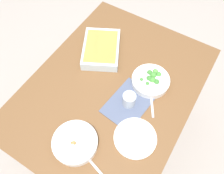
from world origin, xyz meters
TOP-DOWN VIEW (x-y plane):
  - ground_plane at (0.00, 0.00)m, footprint 6.00×6.00m
  - dining_table at (0.00, 0.00)m, footprint 1.20×0.90m
  - placemat at (-0.04, -0.13)m, footprint 0.30×0.23m
  - stew_bowl at (-0.38, -0.02)m, footprint 0.23×0.23m
  - broccoli_bowl at (0.14, -0.18)m, footprint 0.22×0.22m
  - baking_dish at (0.19, 0.19)m, footprint 0.37×0.33m
  - drink_cup at (-0.04, -0.13)m, footprint 0.07×0.07m
  - side_plate at (-0.20, -0.26)m, footprint 0.22×0.22m
  - spoon_by_stew at (-0.41, -0.11)m, footprint 0.07×0.17m
  - spoon_by_broccoli at (0.05, -0.23)m, footprint 0.16×0.11m

SIDE VIEW (x-z plane):
  - ground_plane at x=0.00m, z-range 0.00..0.00m
  - dining_table at x=0.00m, z-range 0.28..1.02m
  - placemat at x=-0.04m, z-range 0.74..0.74m
  - spoon_by_stew at x=-0.41m, z-range 0.74..0.75m
  - spoon_by_broccoli at x=0.05m, z-range 0.74..0.75m
  - side_plate at x=-0.20m, z-range 0.74..0.75m
  - broccoli_bowl at x=0.14m, z-range 0.74..0.80m
  - stew_bowl at x=-0.38m, z-range 0.74..0.80m
  - baking_dish at x=0.19m, z-range 0.74..0.80m
  - drink_cup at x=-0.04m, z-range 0.74..0.82m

